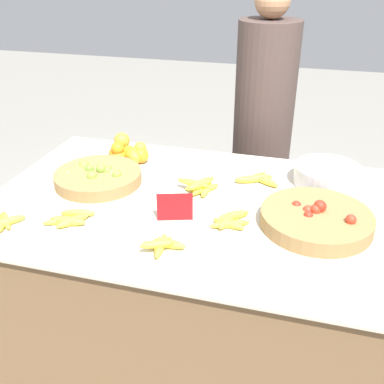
% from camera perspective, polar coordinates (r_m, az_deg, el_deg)
% --- Properties ---
extents(ground_plane, '(12.00, 12.00, 0.00)m').
position_cam_1_polar(ground_plane, '(2.35, 0.00, -16.82)').
color(ground_plane, gray).
extents(market_table, '(1.74, 1.13, 0.72)m').
position_cam_1_polar(market_table, '(2.11, 0.00, -9.87)').
color(market_table, brown).
rests_on(market_table, ground_plane).
extents(lime_bowl, '(0.40, 0.40, 0.09)m').
position_cam_1_polar(lime_bowl, '(2.11, -11.89, 1.91)').
color(lime_bowl, olive).
rests_on(lime_bowl, market_table).
extents(tomato_basket, '(0.43, 0.43, 0.10)m').
position_cam_1_polar(tomato_basket, '(1.80, 15.52, -3.37)').
color(tomato_basket, olive).
rests_on(tomato_basket, market_table).
extents(orange_pile, '(0.20, 0.20, 0.14)m').
position_cam_1_polar(orange_pile, '(2.30, -8.12, 5.05)').
color(orange_pile, orange).
rests_on(orange_pile, market_table).
extents(metal_bowl, '(0.30, 0.30, 0.09)m').
position_cam_1_polar(metal_bowl, '(2.13, 16.77, 2.07)').
color(metal_bowl, silver).
rests_on(metal_bowl, market_table).
extents(price_sign, '(0.14, 0.05, 0.12)m').
position_cam_1_polar(price_sign, '(1.76, -2.20, -1.92)').
color(price_sign, red).
rests_on(price_sign, market_table).
extents(banana_bunch_front_right, '(0.16, 0.17, 0.03)m').
position_cam_1_polar(banana_bunch_front_right, '(1.76, 4.86, -3.61)').
color(banana_bunch_front_right, yellow).
rests_on(banana_bunch_front_right, market_table).
extents(banana_bunch_middle_right, '(0.22, 0.15, 0.04)m').
position_cam_1_polar(banana_bunch_middle_right, '(2.09, 8.26, 1.65)').
color(banana_bunch_middle_right, yellow).
rests_on(banana_bunch_middle_right, market_table).
extents(banana_bunch_front_left, '(0.18, 0.16, 0.04)m').
position_cam_1_polar(banana_bunch_front_left, '(1.83, -15.18, -3.30)').
color(banana_bunch_front_left, yellow).
rests_on(banana_bunch_front_left, market_table).
extents(banana_bunch_back_center, '(0.19, 0.16, 0.06)m').
position_cam_1_polar(banana_bunch_back_center, '(1.98, 1.16, 0.71)').
color(banana_bunch_back_center, yellow).
rests_on(banana_bunch_back_center, market_table).
extents(banana_bunch_front_center, '(0.16, 0.15, 0.05)m').
position_cam_1_polar(banana_bunch_front_center, '(1.61, -3.88, -6.66)').
color(banana_bunch_front_center, yellow).
rests_on(banana_bunch_front_center, market_table).
extents(banana_bunch_middle_left, '(0.14, 0.16, 0.03)m').
position_cam_1_polar(banana_bunch_middle_left, '(1.90, -22.82, -3.49)').
color(banana_bunch_middle_left, yellow).
rests_on(banana_bunch_middle_left, market_table).
extents(vendor_person, '(0.35, 0.35, 1.54)m').
position_cam_1_polar(vendor_person, '(2.76, 8.91, 7.50)').
color(vendor_person, '#473833').
rests_on(vendor_person, ground_plane).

